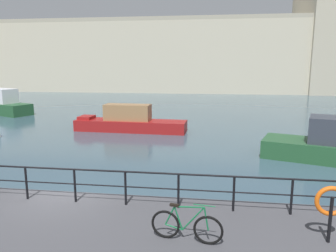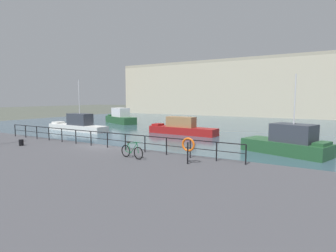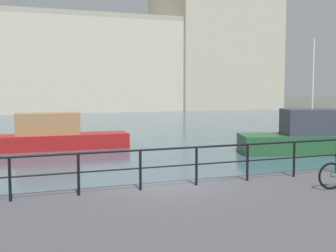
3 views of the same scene
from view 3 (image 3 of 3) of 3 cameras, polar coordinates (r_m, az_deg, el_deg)
name	(u,v)px [view 3 (image 3 of 3)]	position (r m, az deg, el deg)	size (l,w,h in m)	color
ground_plane	(162,213)	(13.05, -0.73, -11.01)	(240.00, 240.00, 0.00)	#4C5147
water_basin	(47,126)	(42.34, -15.14, 0.00)	(80.00, 60.00, 0.01)	#385160
harbor_building	(80,62)	(68.93, -11.11, 7.96)	(76.58, 16.75, 18.60)	#C1B79E
moored_small_launch	(305,136)	(25.40, 16.97, -1.25)	(6.91, 4.42, 6.15)	#23512D
moored_harbor_tender	(49,137)	(26.49, -14.84, -1.31)	(8.79, 2.30, 2.10)	maroon
quay_railing	(169,160)	(11.97, 0.14, -4.39)	(20.96, 0.07, 1.08)	black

